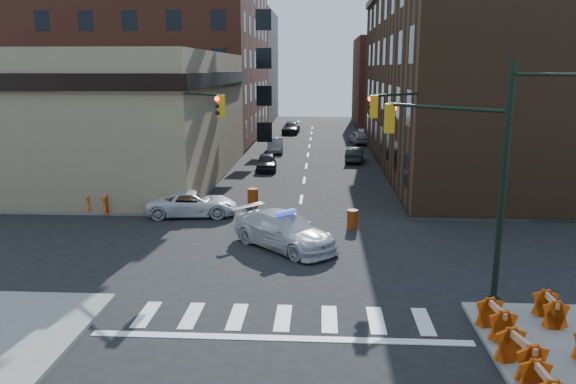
# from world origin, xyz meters

# --- Properties ---
(ground) EXTENTS (140.00, 140.00, 0.00)m
(ground) POSITION_xyz_m (0.00, 0.00, 0.00)
(ground) COLOR black
(ground) RESTS_ON ground
(sidewalk_nw) EXTENTS (34.00, 54.50, 0.15)m
(sidewalk_nw) POSITION_xyz_m (-23.00, 32.75, 0.07)
(sidewalk_nw) COLOR gray
(sidewalk_nw) RESTS_ON ground
(sidewalk_ne) EXTENTS (34.00, 54.50, 0.15)m
(sidewalk_ne) POSITION_xyz_m (23.00, 32.75, 0.07)
(sidewalk_ne) COLOR gray
(sidewalk_ne) RESTS_ON ground
(bank_building) EXTENTS (22.00, 22.00, 9.00)m
(bank_building) POSITION_xyz_m (-17.00, 16.50, 4.50)
(bank_building) COLOR #877458
(bank_building) RESTS_ON ground
(apartment_block) EXTENTS (25.00, 25.00, 24.00)m
(apartment_block) POSITION_xyz_m (-18.50, 40.00, 12.00)
(apartment_block) COLOR brown
(apartment_block) RESTS_ON ground
(commercial_row_ne) EXTENTS (14.00, 34.00, 14.00)m
(commercial_row_ne) POSITION_xyz_m (13.00, 22.50, 7.00)
(commercial_row_ne) COLOR #452D1B
(commercial_row_ne) RESTS_ON ground
(filler_nw) EXTENTS (20.00, 18.00, 16.00)m
(filler_nw) POSITION_xyz_m (-16.00, 62.00, 8.00)
(filler_nw) COLOR brown
(filler_nw) RESTS_ON ground
(filler_ne) EXTENTS (16.00, 16.00, 12.00)m
(filler_ne) POSITION_xyz_m (14.00, 58.00, 6.00)
(filler_ne) COLOR brown
(filler_ne) RESTS_ON ground
(signal_pole_se) EXTENTS (5.40, 5.27, 8.00)m
(signal_pole_se) POSITION_xyz_m (6.04, -5.52, 4.61)
(signal_pole_se) COLOR black
(signal_pole_se) RESTS_ON sidewalk_se
(signal_pole_nw) EXTENTS (3.58, 3.67, 8.00)m
(signal_pole_nw) POSITION_xyz_m (-5.85, 5.34, 4.34)
(signal_pole_nw) COLOR black
(signal_pole_nw) RESTS_ON sidewalk_nw
(signal_pole_ne) EXTENTS (3.67, 3.58, 8.00)m
(signal_pole_ne) POSITION_xyz_m (5.84, 5.35, 4.34)
(signal_pole_ne) COLOR black
(signal_pole_ne) RESTS_ON sidewalk_ne
(tree_ne_near) EXTENTS (3.00, 3.00, 4.85)m
(tree_ne_near) POSITION_xyz_m (7.50, 26.00, 3.49)
(tree_ne_near) COLOR black
(tree_ne_near) RESTS_ON sidewalk_ne
(tree_ne_far) EXTENTS (3.00, 3.00, 4.85)m
(tree_ne_far) POSITION_xyz_m (7.50, 34.00, 3.49)
(tree_ne_far) COLOR black
(tree_ne_far) RESTS_ON sidewalk_ne
(police_car) EXTENTS (5.46, 5.37, 1.58)m
(police_car) POSITION_xyz_m (-0.42, 0.49, 0.79)
(police_car) COLOR silver
(police_car) RESTS_ON ground
(pickup) EXTENTS (5.14, 2.83, 1.36)m
(pickup) POSITION_xyz_m (-5.80, 5.80, 0.68)
(pickup) COLOR silver
(pickup) RESTS_ON ground
(parked_car_wnear) EXTENTS (1.82, 3.99, 1.33)m
(parked_car_wnear) POSITION_xyz_m (-3.09, 19.95, 0.66)
(parked_car_wnear) COLOR black
(parked_car_wnear) RESTS_ON ground
(parked_car_wfar) EXTENTS (1.83, 4.30, 1.38)m
(parked_car_wfar) POSITION_xyz_m (-3.20, 29.56, 0.69)
(parked_car_wfar) COLOR gray
(parked_car_wfar) RESTS_ON ground
(parked_car_wdeep) EXTENTS (2.20, 4.89, 1.39)m
(parked_car_wdeep) POSITION_xyz_m (-2.50, 45.25, 0.70)
(parked_car_wdeep) COLOR black
(parked_car_wdeep) RESTS_ON ground
(parked_car_enear) EXTENTS (1.82, 4.08, 1.30)m
(parked_car_enear) POSITION_xyz_m (4.07, 24.27, 0.65)
(parked_car_enear) COLOR black
(parked_car_enear) RESTS_ON ground
(parked_car_efar) EXTENTS (2.17, 4.23, 1.38)m
(parked_car_efar) POSITION_xyz_m (5.22, 36.27, 0.69)
(parked_car_efar) COLOR #999BA2
(parked_car_efar) RESTS_ON ground
(pedestrian_a) EXTENTS (0.67, 0.60, 1.55)m
(pedestrian_a) POSITION_xyz_m (-10.40, 6.71, 0.92)
(pedestrian_a) COLOR black
(pedestrian_a) RESTS_ON sidewalk_nw
(pedestrian_b) EXTENTS (1.03, 0.95, 1.70)m
(pedestrian_b) POSITION_xyz_m (-10.10, 6.00, 1.00)
(pedestrian_b) COLOR black
(pedestrian_b) RESTS_ON sidewalk_nw
(pedestrian_c) EXTENTS (1.19, 0.80, 1.88)m
(pedestrian_c) POSITION_xyz_m (-13.00, 7.67, 1.09)
(pedestrian_c) COLOR black
(pedestrian_c) RESTS_ON sidewalk_nw
(barrel_road) EXTENTS (0.71, 0.71, 0.97)m
(barrel_road) POSITION_xyz_m (2.79, 3.72, 0.49)
(barrel_road) COLOR #D24F09
(barrel_road) RESTS_ON ground
(barrel_bank) EXTENTS (0.74, 0.74, 1.10)m
(barrel_bank) POSITION_xyz_m (-2.74, 7.93, 0.55)
(barrel_bank) COLOR orange
(barrel_bank) RESTS_ON ground
(barricade_se_a) EXTENTS (0.78, 1.33, 0.94)m
(barricade_se_a) POSITION_xyz_m (6.40, -7.89, 0.62)
(barricade_se_a) COLOR #E43A0A
(barricade_se_a) RESTS_ON sidewalk_se
(barricade_se_b) EXTENTS (0.63, 1.20, 0.89)m
(barricade_se_b) POSITION_xyz_m (8.32, -7.00, 0.60)
(barricade_se_b) COLOR #EC5D0B
(barricade_se_b) RESTS_ON sidewalk_se
(barricade_se_d) EXTENTS (0.94, 1.43, 0.99)m
(barricade_se_d) POSITION_xyz_m (6.40, -10.00, 0.64)
(barricade_se_d) COLOR orange
(barricade_se_d) RESTS_ON sidewalk_se
(barricade_nw_a) EXTENTS (1.30, 0.66, 0.97)m
(barricade_nw_a) POSITION_xyz_m (-6.50, 5.70, 0.63)
(barricade_nw_a) COLOR red
(barricade_nw_a) RESTS_ON sidewalk_nw
(barricade_nw_b) EXTENTS (1.45, 0.93, 1.01)m
(barricade_nw_b) POSITION_xyz_m (-10.93, 5.70, 0.65)
(barricade_nw_b) COLOR red
(barricade_nw_b) RESTS_ON sidewalk_nw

